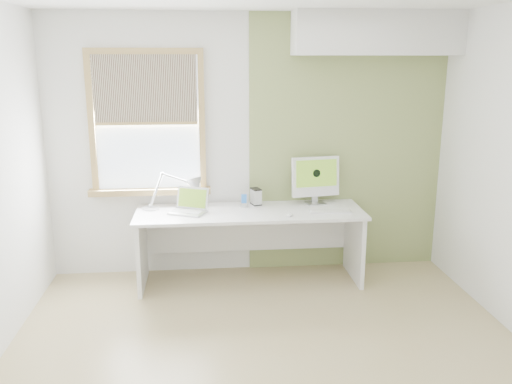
{
  "coord_description": "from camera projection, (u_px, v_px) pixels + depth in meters",
  "views": [
    {
      "loc": [
        -0.45,
        -3.58,
        2.17
      ],
      "look_at": [
        0.0,
        1.05,
        1.0
      ],
      "focal_mm": 37.62,
      "sensor_mm": 36.0,
      "label": 1
    }
  ],
  "objects": [
    {
      "name": "soffit",
      "position": [
        377.0,
        33.0,
        5.07
      ],
      "size": [
        1.6,
        0.4,
        0.42
      ],
      "primitive_type": "cube",
      "color": "white",
      "rests_on": "room"
    },
    {
      "name": "room",
      "position": [
        271.0,
        187.0,
        3.71
      ],
      "size": [
        4.04,
        3.54,
        2.64
      ],
      "color": "tan",
      "rests_on": "ground"
    },
    {
      "name": "mouse",
      "position": [
        290.0,
        215.0,
        5.01
      ],
      "size": [
        0.08,
        0.11,
        0.03
      ],
      "primitive_type": "ellipsoid",
      "rotation": [
        0.0,
        0.0,
        -0.26
      ],
      "color": "white",
      "rests_on": "desk"
    },
    {
      "name": "desk",
      "position": [
        249.0,
        228.0,
        5.29
      ],
      "size": [
        2.2,
        0.7,
        0.73
      ],
      "color": "white",
      "rests_on": "room"
    },
    {
      "name": "desk_lamp",
      "position": [
        187.0,
        189.0,
        5.25
      ],
      "size": [
        0.66,
        0.26,
        0.36
      ],
      "color": "#B4B7B9",
      "rests_on": "desk"
    },
    {
      "name": "accent_wall",
      "position": [
        346.0,
        145.0,
        5.49
      ],
      "size": [
        2.0,
        0.02,
        2.6
      ],
      "primitive_type": "cube",
      "color": "#8A995A",
      "rests_on": "room"
    },
    {
      "name": "window",
      "position": [
        147.0,
        124.0,
        5.21
      ],
      "size": [
        1.2,
        0.14,
        1.42
      ],
      "color": "#A88649",
      "rests_on": "room"
    },
    {
      "name": "laptop",
      "position": [
        190.0,
        206.0,
        5.13
      ],
      "size": [
        0.4,
        0.37,
        0.23
      ],
      "color": "#B4B7B9",
      "rests_on": "desk"
    },
    {
      "name": "imac",
      "position": [
        316.0,
        178.0,
        5.39
      ],
      "size": [
        0.49,
        0.19,
        0.48
      ],
      "color": "#B4B7B9",
      "rests_on": "desk"
    },
    {
      "name": "phone_dock",
      "position": [
        244.0,
        203.0,
        5.32
      ],
      "size": [
        0.08,
        0.08,
        0.15
      ],
      "color": "#B4B7B9",
      "rests_on": "desk"
    },
    {
      "name": "keyboard",
      "position": [
        331.0,
        212.0,
        5.13
      ],
      "size": [
        0.41,
        0.14,
        0.02
      ],
      "color": "white",
      "rests_on": "desk"
    },
    {
      "name": "external_drive",
      "position": [
        256.0,
        197.0,
        5.39
      ],
      "size": [
        0.11,
        0.15,
        0.17
      ],
      "color": "#B4B7B9",
      "rests_on": "desk"
    }
  ]
}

